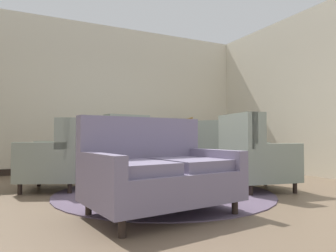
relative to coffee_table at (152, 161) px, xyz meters
The scene contains 15 objects.
ground 0.62m from the coffee_table, 76.25° to the right, with size 9.02×9.02×0.00m, color brown.
wall_back 3.00m from the coffee_table, 87.68° to the left, with size 6.55×0.08×3.13m, color beige.
wall_right 3.54m from the coffee_table, ahead, with size 0.08×4.51×3.13m, color beige.
baseboard_back 2.73m from the coffee_table, 87.63° to the left, with size 6.39×0.03×0.12m, color black.
area_rug 0.44m from the coffee_table, 54.61° to the right, with size 2.78×2.78×0.01m, color #5B4C60.
coffee_table is the anchor object (origin of this frame).
porcelain_vase 0.24m from the coffee_table, 55.29° to the left, with size 0.19×0.19×0.38m.
settee 1.17m from the coffee_table, 109.65° to the right, with size 1.46×1.05×0.93m.
armchair_far_left 1.38m from the coffee_table, 21.94° to the right, with size 0.93×0.94×1.04m.
armchair_near_sideboard 1.30m from the coffee_table, 147.13° to the left, with size 1.04×1.05×0.97m.
armchair_near_window 1.24m from the coffee_table, 91.09° to the left, with size 0.84×0.95×1.08m.
armchair_foreground_right 1.58m from the coffee_table, 28.03° to the left, with size 1.19×1.17×0.99m.
side_table 1.47m from the coffee_table, 46.38° to the left, with size 0.54×0.54×0.75m.
sideboard 3.13m from the coffee_table, 52.14° to the left, with size 1.09×0.38×1.04m.
gramophone 3.15m from the coffee_table, 50.55° to the left, with size 0.33×0.39×0.46m.
Camera 1 is at (-1.72, -3.32, 0.74)m, focal length 32.98 mm.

